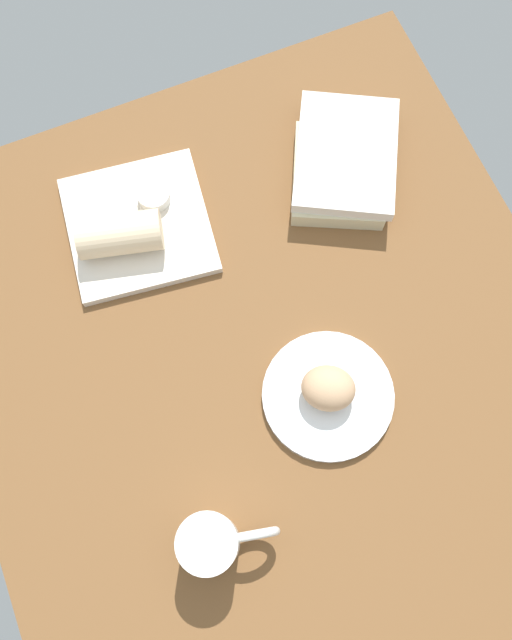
# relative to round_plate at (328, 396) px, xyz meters

# --- Properties ---
(dining_table) EXTENTS (1.10, 0.90, 0.04)m
(dining_table) POSITION_rel_round_plate_xyz_m (0.04, 0.06, -0.03)
(dining_table) COLOR brown
(dining_table) RESTS_ON ground
(round_plate) EXTENTS (0.19, 0.19, 0.01)m
(round_plate) POSITION_rel_round_plate_xyz_m (0.00, 0.00, 0.00)
(round_plate) COLOR white
(round_plate) RESTS_ON dining_table
(scone_pastry) EXTENTS (0.10, 0.10, 0.05)m
(scone_pastry) POSITION_rel_round_plate_xyz_m (0.00, 0.00, 0.03)
(scone_pastry) COLOR tan
(scone_pastry) RESTS_ON round_plate
(square_plate) EXTENTS (0.24, 0.24, 0.02)m
(square_plate) POSITION_rel_round_plate_xyz_m (0.36, 0.16, 0.00)
(square_plate) COLOR silver
(square_plate) RESTS_ON dining_table
(sauce_cup) EXTENTS (0.05, 0.05, 0.02)m
(sauce_cup) POSITION_rel_round_plate_xyz_m (0.39, 0.12, 0.02)
(sauce_cup) COLOR silver
(sauce_cup) RESTS_ON square_plate
(breakfast_wrap) EXTENTS (0.09, 0.14, 0.06)m
(breakfast_wrap) POSITION_rel_round_plate_xyz_m (0.34, 0.19, 0.04)
(breakfast_wrap) COLOR beige
(breakfast_wrap) RESTS_ON square_plate
(book_stack) EXTENTS (0.26, 0.24, 0.06)m
(book_stack) POSITION_rel_round_plate_xyz_m (0.33, -0.17, 0.02)
(book_stack) COLOR beige
(book_stack) RESTS_ON dining_table
(coffee_mug) EXTENTS (0.08, 0.13, 0.10)m
(coffee_mug) POSITION_rel_round_plate_xyz_m (-0.13, 0.23, 0.05)
(coffee_mug) COLOR white
(coffee_mug) RESTS_ON dining_table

